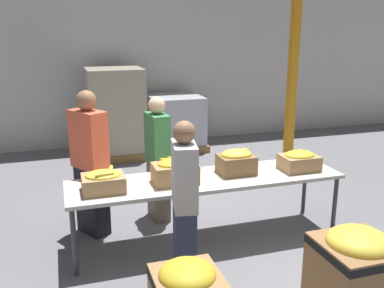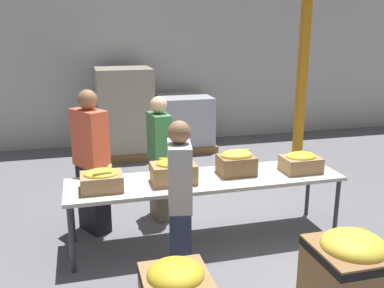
% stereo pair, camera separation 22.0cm
% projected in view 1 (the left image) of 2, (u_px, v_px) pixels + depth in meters
% --- Properties ---
extents(ground_plane, '(30.00, 30.00, 0.00)m').
position_uv_depth(ground_plane, '(206.00, 239.00, 4.90)').
color(ground_plane, slate).
extents(wall_back, '(16.00, 0.08, 4.00)m').
position_uv_depth(wall_back, '(132.00, 45.00, 8.52)').
color(wall_back, silver).
rests_on(wall_back, ground_plane).
extents(sorting_table, '(3.03, 0.76, 0.74)m').
position_uv_depth(sorting_table, '(207.00, 182.00, 4.72)').
color(sorting_table, beige).
rests_on(sorting_table, ground_plane).
extents(banana_box_0, '(0.42, 0.35, 0.24)m').
position_uv_depth(banana_box_0, '(103.00, 181.00, 4.29)').
color(banana_box_0, tan).
rests_on(banana_box_0, sorting_table).
extents(banana_box_1, '(0.46, 0.35, 0.26)m').
position_uv_depth(banana_box_1, '(175.00, 171.00, 4.52)').
color(banana_box_1, '#A37A4C').
rests_on(banana_box_1, sorting_table).
extents(banana_box_2, '(0.40, 0.32, 0.29)m').
position_uv_depth(banana_box_2, '(236.00, 161.00, 4.82)').
color(banana_box_2, olive).
rests_on(banana_box_2, sorting_table).
extents(banana_box_3, '(0.42, 0.32, 0.24)m').
position_uv_depth(banana_box_3, '(299.00, 160.00, 4.95)').
color(banana_box_3, tan).
rests_on(banana_box_3, sorting_table).
extents(volunteer_0, '(0.43, 0.50, 1.69)m').
position_uv_depth(volunteer_0, '(90.00, 164.00, 4.86)').
color(volunteer_0, black).
rests_on(volunteer_0, ground_plane).
extents(volunteer_1, '(0.28, 0.45, 1.55)m').
position_uv_depth(volunteer_1, '(185.00, 203.00, 3.96)').
color(volunteer_1, '#2D3856').
rests_on(volunteer_1, ground_plane).
extents(volunteer_2, '(0.25, 0.43, 1.56)m').
position_uv_depth(volunteer_2, '(158.00, 160.00, 5.25)').
color(volunteer_2, '#6B604C').
rests_on(volunteer_2, ground_plane).
extents(donation_bin_1, '(0.64, 0.64, 0.71)m').
position_uv_depth(donation_bin_1, '(356.00, 266.00, 3.65)').
color(donation_bin_1, olive).
rests_on(donation_bin_1, ground_plane).
extents(support_pillar, '(0.14, 0.14, 4.00)m').
position_uv_depth(support_pillar, '(294.00, 47.00, 7.69)').
color(support_pillar, orange).
rests_on(support_pillar, ground_plane).
extents(pallet_stack_0, '(1.08, 1.08, 1.64)m').
position_uv_depth(pallet_stack_0, '(116.00, 113.00, 7.91)').
color(pallet_stack_0, olive).
rests_on(pallet_stack_0, ground_plane).
extents(pallet_stack_1, '(1.10, 1.10, 1.05)m').
position_uv_depth(pallet_stack_1, '(175.00, 123.00, 8.49)').
color(pallet_stack_1, olive).
rests_on(pallet_stack_1, ground_plane).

